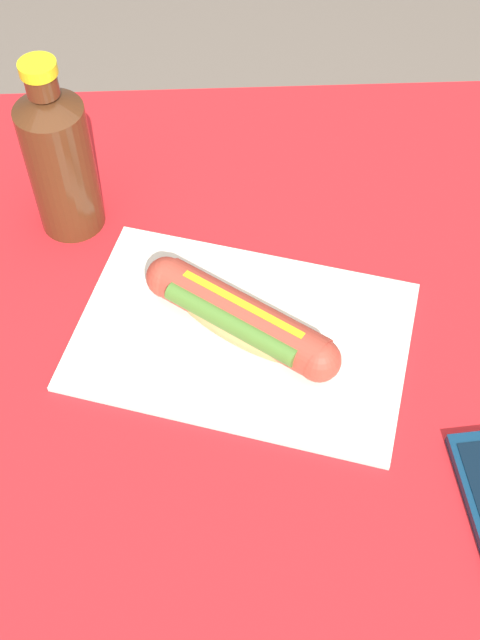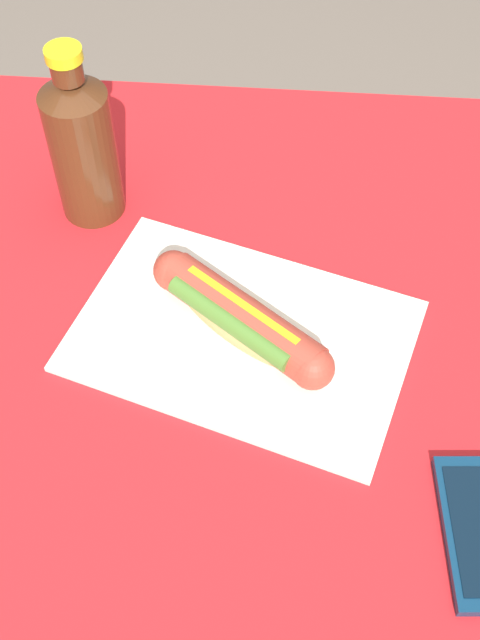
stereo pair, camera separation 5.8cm
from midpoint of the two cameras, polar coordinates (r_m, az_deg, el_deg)
ground_plane at (r=1.48m, az=1.31°, el=-17.27°), size 6.00×6.00×0.00m
dining_table at (r=0.95m, az=1.97°, el=-5.37°), size 1.17×0.80×0.73m
paper_wrapper at (r=0.83m, az=2.01°, el=-1.21°), size 0.39×0.31×0.01m
hot_dog at (r=0.80m, az=2.03°, el=-0.01°), size 0.19×0.15×0.05m
cell_phone at (r=0.76m, az=18.88°, el=-14.26°), size 0.07×0.15×0.01m
soda_bottle at (r=0.90m, az=-9.37°, el=12.17°), size 0.07×0.07×0.21m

